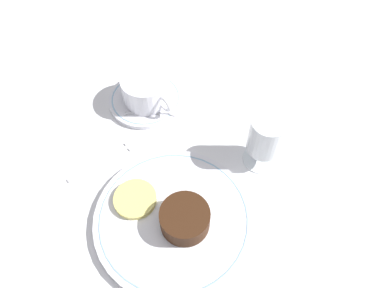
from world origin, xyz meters
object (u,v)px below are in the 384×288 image
object	(u,v)px
wine_glass	(266,138)
coffee_cup	(146,89)
fork	(119,151)
dessert_cake	(185,219)
dinner_plate	(174,219)

from	to	relation	value
wine_glass	coffee_cup	bearing A→B (deg)	-166.31
wine_glass	fork	xyz separation A→B (m)	(-0.19, -0.18, -0.07)
coffee_cup	wine_glass	bearing A→B (deg)	13.69
wine_glass	dessert_cake	xyz separation A→B (m)	(0.00, -0.19, -0.04)
wine_glass	fork	distance (m)	0.27
fork	dessert_cake	world-z (taller)	dessert_cake
dinner_plate	wine_glass	bearing A→B (deg)	84.27
coffee_cup	dessert_cake	world-z (taller)	coffee_cup
coffee_cup	dessert_cake	xyz separation A→B (m)	(0.26, -0.13, -0.01)
dinner_plate	wine_glass	world-z (taller)	wine_glass
fork	coffee_cup	bearing A→B (deg)	116.63
wine_glass	dessert_cake	size ratio (longest dim) A/B	1.40
dinner_plate	coffee_cup	distance (m)	0.27
dinner_plate	wine_glass	distance (m)	0.21
wine_glass	fork	world-z (taller)	wine_glass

